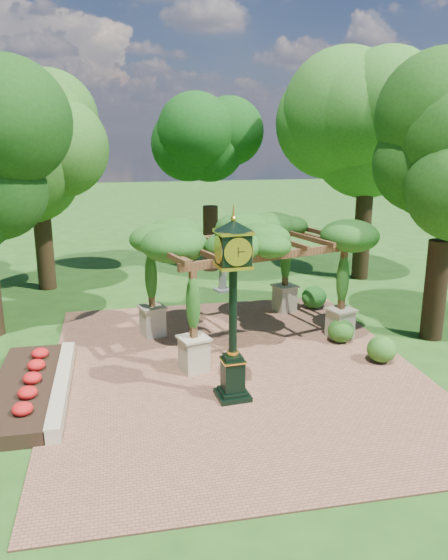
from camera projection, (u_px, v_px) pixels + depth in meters
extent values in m
plane|color=#1E4714|center=(243.00, 386.00, 14.29)|extent=(120.00, 120.00, 0.00)
cube|color=brown|center=(235.00, 369.00, 15.23)|extent=(10.00, 12.00, 0.04)
cube|color=#C6B793|center=(62.00, 386.00, 13.84)|extent=(0.35, 5.00, 0.40)
cube|color=red|center=(25.00, 390.00, 13.67)|extent=(1.50, 5.00, 0.36)
cube|color=black|center=(233.00, 395.00, 13.57)|extent=(0.86, 0.86, 0.12)
cube|color=black|center=(233.00, 375.00, 13.43)|extent=(0.54, 0.54, 0.90)
cube|color=gold|center=(233.00, 360.00, 13.32)|extent=(0.60, 0.60, 0.04)
cylinder|color=black|center=(233.00, 310.00, 12.98)|extent=(0.22, 0.22, 2.29)
cube|color=black|center=(233.00, 249.00, 12.58)|extent=(0.75, 0.75, 0.70)
cylinder|color=#F0E8CB|center=(238.00, 252.00, 12.25)|extent=(0.60, 0.08, 0.60)
cone|color=black|center=(233.00, 225.00, 12.44)|extent=(0.97, 0.97, 0.25)
sphere|color=gold|center=(233.00, 219.00, 12.40)|extent=(0.14, 0.14, 0.14)
cube|color=tan|center=(194.00, 355.00, 14.99)|extent=(0.84, 0.84, 0.93)
cube|color=brown|center=(193.00, 304.00, 14.60)|extent=(0.21, 0.21, 1.91)
cube|color=tan|center=(340.00, 324.00, 17.37)|extent=(0.84, 0.84, 0.93)
cube|color=brown|center=(343.00, 279.00, 16.98)|extent=(0.21, 0.21, 1.91)
cube|color=tan|center=(153.00, 321.00, 17.61)|extent=(0.84, 0.84, 0.93)
cube|color=brown|center=(151.00, 277.00, 17.22)|extent=(0.21, 0.21, 1.91)
cube|color=tan|center=(285.00, 299.00, 19.99)|extent=(0.84, 0.84, 0.93)
cube|color=brown|center=(286.00, 260.00, 19.61)|extent=(0.21, 0.21, 1.91)
cube|color=brown|center=(274.00, 256.00, 15.52)|extent=(5.76, 1.91, 0.23)
cube|color=brown|center=(223.00, 238.00, 18.14)|extent=(5.76, 1.91, 0.23)
ellipsoid|color=#1F5016|center=(247.00, 237.00, 16.76)|extent=(6.82, 5.32, 1.03)
cube|color=gray|center=(223.00, 290.00, 22.68)|extent=(0.76, 0.76, 0.11)
cylinder|color=gray|center=(223.00, 279.00, 22.55)|extent=(0.39, 0.39, 0.98)
cylinder|color=gray|center=(223.00, 267.00, 22.41)|extent=(0.72, 0.72, 0.05)
ellipsoid|color=#2A5C1A|center=(382.00, 349.00, 15.59)|extent=(1.08, 1.08, 0.75)
ellipsoid|color=#245618|center=(341.00, 331.00, 17.07)|extent=(1.08, 1.08, 0.74)
ellipsoid|color=#24681E|center=(314.00, 297.00, 20.33)|extent=(1.15, 1.15, 0.83)
cylinder|color=#332313|center=(45.00, 249.00, 22.70)|extent=(0.73, 0.73, 3.35)
ellipsoid|color=#275418|center=(35.00, 143.00, 21.56)|extent=(4.52, 4.52, 5.29)
cylinder|color=#311D13|center=(211.00, 238.00, 25.79)|extent=(0.71, 0.71, 3.07)
ellipsoid|color=#0F3A0E|center=(210.00, 153.00, 24.74)|extent=(3.83, 3.83, 4.85)
cylinder|color=black|center=(362.00, 234.00, 24.24)|extent=(0.73, 0.73, 4.01)
ellipsoid|color=#295F1B|center=(370.00, 113.00, 22.87)|extent=(4.97, 4.97, 6.33)
cylinder|color=black|center=(435.00, 290.00, 17.19)|extent=(0.70, 0.70, 3.20)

